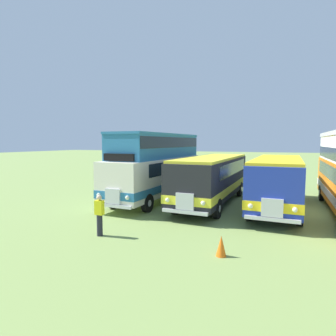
{
  "coord_description": "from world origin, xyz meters",
  "views": [
    {
      "loc": [
        -1.82,
        -17.31,
        3.91
      ],
      "look_at": [
        -8.65,
        -0.12,
        2.22
      ],
      "focal_mm": 30.28,
      "sensor_mm": 36.0,
      "label": 1
    }
  ],
  "objects_px": {
    "bus_third_in_row": "(278,179)",
    "cone_near_end": "(221,246)",
    "bus_first_in_row": "(157,163)",
    "bus_second_in_row": "(213,176)",
    "marshal_person": "(99,215)"
  },
  "relations": [
    {
      "from": "bus_third_in_row",
      "to": "cone_near_end",
      "type": "relative_size",
      "value": 13.7
    },
    {
      "from": "bus_first_in_row",
      "to": "bus_third_in_row",
      "type": "height_order",
      "value": "bus_first_in_row"
    },
    {
      "from": "bus_third_in_row",
      "to": "bus_second_in_row",
      "type": "bearing_deg",
      "value": 179.16
    },
    {
      "from": "bus_first_in_row",
      "to": "bus_third_in_row",
      "type": "bearing_deg",
      "value": 0.13
    },
    {
      "from": "cone_near_end",
      "to": "marshal_person",
      "type": "relative_size",
      "value": 0.42
    },
    {
      "from": "bus_first_in_row",
      "to": "bus_second_in_row",
      "type": "height_order",
      "value": "bus_first_in_row"
    },
    {
      "from": "cone_near_end",
      "to": "marshal_person",
      "type": "xyz_separation_m",
      "value": [
        -5.15,
        0.26,
        0.53
      ]
    },
    {
      "from": "bus_second_in_row",
      "to": "bus_third_in_row",
      "type": "bearing_deg",
      "value": -0.84
    },
    {
      "from": "bus_second_in_row",
      "to": "cone_near_end",
      "type": "bearing_deg",
      "value": -75.31
    },
    {
      "from": "bus_first_in_row",
      "to": "marshal_person",
      "type": "relative_size",
      "value": 5.96
    },
    {
      "from": "bus_first_in_row",
      "to": "cone_near_end",
      "type": "xyz_separation_m",
      "value": [
        6.01,
        -8.19,
        -2.11
      ]
    },
    {
      "from": "bus_first_in_row",
      "to": "bus_second_in_row",
      "type": "distance_m",
      "value": 3.91
    },
    {
      "from": "bus_first_in_row",
      "to": "marshal_person",
      "type": "bearing_deg",
      "value": -83.79
    },
    {
      "from": "bus_second_in_row",
      "to": "marshal_person",
      "type": "xyz_separation_m",
      "value": [
        -2.98,
        -8.01,
        -0.87
      ]
    },
    {
      "from": "bus_third_in_row",
      "to": "marshal_person",
      "type": "height_order",
      "value": "bus_third_in_row"
    }
  ]
}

